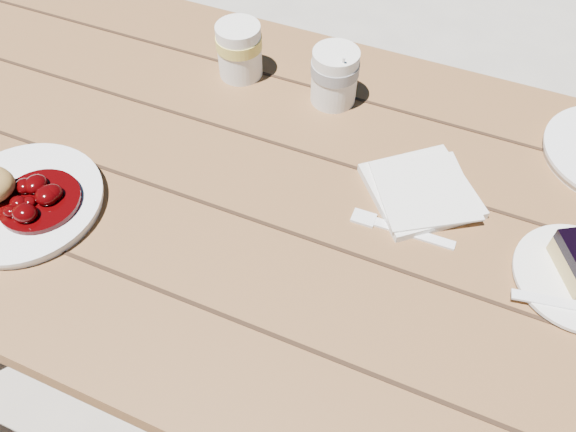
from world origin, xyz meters
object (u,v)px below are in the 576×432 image
at_px(coffee_cup, 334,76).
at_px(second_cup, 239,51).
at_px(picnic_table, 341,264).
at_px(main_plate, 25,203).

height_order(coffee_cup, second_cup, same).
xyz_separation_m(picnic_table, second_cup, (-0.29, 0.22, 0.21)).
distance_m(main_plate, coffee_cup, 0.54).
relative_size(main_plate, second_cup, 2.31).
relative_size(picnic_table, coffee_cup, 19.98).
xyz_separation_m(picnic_table, main_plate, (-0.45, -0.19, 0.17)).
distance_m(picnic_table, coffee_cup, 0.33).
height_order(picnic_table, coffee_cup, coffee_cup).
height_order(main_plate, coffee_cup, coffee_cup).
bearing_deg(picnic_table, main_plate, -157.02).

